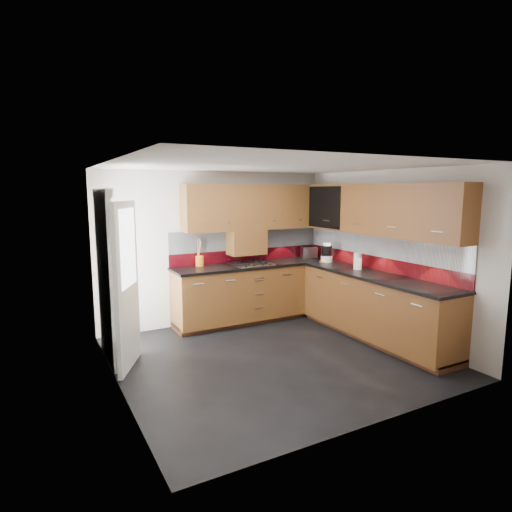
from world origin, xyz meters
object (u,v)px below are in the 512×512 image
gas_hob (251,263)px  utensil_pot (199,260)px  toaster (309,252)px  food_processor (327,253)px

gas_hob → utensil_pot: bearing=162.9°
utensil_pot → toaster: 2.00m
utensil_pot → food_processor: utensil_pot is taller
gas_hob → food_processor: size_ratio=1.92×
gas_hob → utensil_pot: 0.82m
utensil_pot → food_processor: bearing=-17.7°
gas_hob → food_processor: 1.26m
toaster → food_processor: food_processor is taller
gas_hob → food_processor: (1.20, -0.39, 0.13)m
gas_hob → food_processor: food_processor is taller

